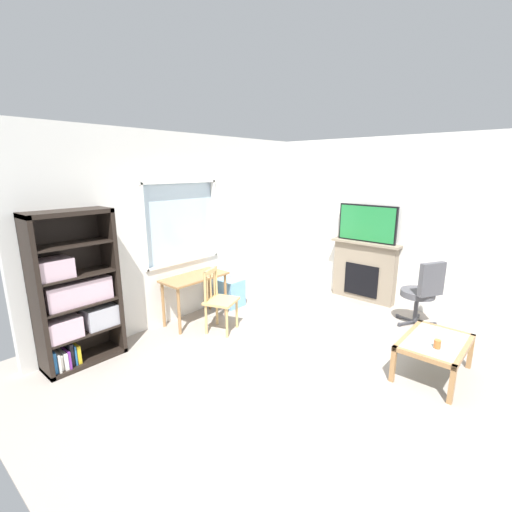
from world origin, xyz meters
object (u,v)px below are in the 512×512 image
Objects in this scene: plastic_drawer_unit at (230,292)px; coffee_table at (435,345)px; bookshelf at (75,297)px; desk_under_window at (195,283)px; wooden_chair at (219,300)px; office_chair at (423,290)px; sippy_cup at (437,344)px; fireplace at (364,271)px; tv at (367,223)px.

coffee_table is (0.02, -3.20, 0.13)m from plastic_drawer_unit.
bookshelf is 1.68m from desk_under_window.
wooden_chair reaches higher than coffee_table.
office_chair is at bearing 22.63° from coffee_table.
coffee_table is at bearing -89.59° from plastic_drawer_unit.
sippy_cup is (2.30, -3.32, -0.36)m from bookshelf.
fireplace is 2.55m from sippy_cup.
office_chair is 1.10× the size of coffee_table.
coffee_table is at bearing -73.13° from wooden_chair.
wooden_chair is at bearing 103.12° from sippy_cup.
fireplace is at bearing -0.00° from tv.
fireplace is 0.83m from tv.
fireplace reaches higher than sippy_cup.
tv is at bearing -31.02° from desk_under_window.
plastic_drawer_unit is at bearing 138.29° from fireplace.
bookshelf reaches higher than tv.
wooden_chair is (0.00, -0.52, -0.13)m from desk_under_window.
tv is at bearing -42.00° from plastic_drawer_unit.
bookshelf is at bearing 143.47° from office_chair.
plastic_drawer_unit reaches higher than coffee_table.
bookshelf is 4.52m from tv.
office_chair is at bearing -36.53° from bookshelf.
desk_under_window is 1.09× the size of coffee_table.
plastic_drawer_unit is at bearing -1.42° from bookshelf.
fireplace is (2.53, -1.00, 0.06)m from wooden_chair.
tv is (4.18, -1.62, 0.54)m from bookshelf.
sippy_cup is at bearing -138.04° from tv.
tv is 2.69m from sippy_cup.
tv reaches higher than wooden_chair.
tv reaches higher than plastic_drawer_unit.
desk_under_window is 3.03m from tv.
tv reaches higher than sippy_cup.
fireplace reaches higher than office_chair.
sippy_cup is (-0.15, -3.26, 0.24)m from plastic_drawer_unit.
office_chair is (1.26, -2.68, 0.33)m from plastic_drawer_unit.
wooden_chair is (1.67, -0.63, -0.36)m from bookshelf.
wooden_chair is 0.99× the size of coffee_table.
coffee_table is at bearing -136.34° from tv.
fireplace is (2.53, -1.51, -0.07)m from desk_under_window.
plastic_drawer_unit is 2.98m from office_chair.
desk_under_window is at bearing 148.98° from tv.
office_chair is at bearing -52.26° from desk_under_window.
desk_under_window is at bearing -3.80° from bookshelf.
tv is at bearing -21.22° from bookshelf.
office_chair reaches higher than sippy_cup.
bookshelf is 1.83× the size of desk_under_window.
desk_under_window is at bearing 104.30° from coffee_table.
office_chair is 1.35m from coffee_table.
desk_under_window is at bearing 127.74° from office_chair.
desk_under_window is 3.26m from coffee_table.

